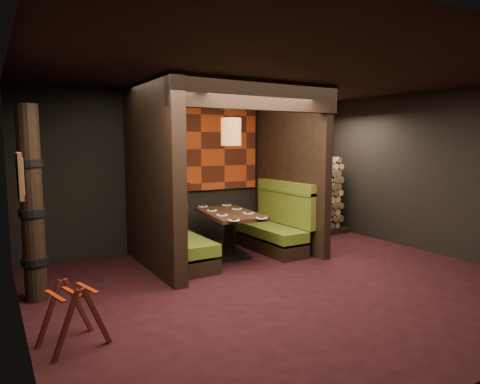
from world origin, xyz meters
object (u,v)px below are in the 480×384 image
at_px(booth_bench_left, 177,240).
at_px(booth_bench_right, 274,228).
at_px(firewood_stack, 308,196).
at_px(luggage_rack, 72,313).
at_px(totem_column, 32,206).
at_px(dining_table, 230,226).
at_px(pendant_lamp, 231,132).

bearing_deg(booth_bench_left, booth_bench_right, 0.00).
xyz_separation_m(booth_bench_left, firewood_stack, (3.25, 0.70, 0.42)).
distance_m(luggage_rack, totem_column, 1.73).
bearing_deg(dining_table, booth_bench_left, 178.38).
bearing_deg(pendant_lamp, firewood_stack, 18.71).
distance_m(booth_bench_right, dining_table, 0.95).
height_order(pendant_lamp, totem_column, pendant_lamp).
height_order(booth_bench_right, dining_table, booth_bench_right).
xyz_separation_m(dining_table, firewood_stack, (2.29, 0.73, 0.28)).
bearing_deg(totem_column, luggage_rack, -83.04).
bearing_deg(dining_table, firewood_stack, 17.58).
relative_size(booth_bench_left, booth_bench_right, 1.00).
xyz_separation_m(booth_bench_left, booth_bench_right, (1.89, 0.00, 0.00)).
distance_m(totem_column, firewood_stack, 5.49).
distance_m(booth_bench_left, firewood_stack, 3.35).
bearing_deg(dining_table, pendant_lamp, -90.00).
xyz_separation_m(booth_bench_left, pendant_lamp, (0.95, -0.08, 1.72)).
bearing_deg(firewood_stack, booth_bench_right, -152.65).
bearing_deg(luggage_rack, booth_bench_left, 46.98).
xyz_separation_m(booth_bench_right, firewood_stack, (1.35, 0.70, 0.42)).
height_order(booth_bench_right, firewood_stack, firewood_stack).
bearing_deg(booth_bench_left, pendant_lamp, -4.61).
xyz_separation_m(booth_bench_left, dining_table, (0.95, -0.03, 0.14)).
relative_size(booth_bench_left, firewood_stack, 0.92).
relative_size(booth_bench_right, totem_column, 0.67).
xyz_separation_m(dining_table, totem_column, (-3.04, -0.52, 0.64)).
height_order(dining_table, pendant_lamp, pendant_lamp).
distance_m(booth_bench_left, luggage_rack, 2.79).
height_order(booth_bench_left, totem_column, totem_column).
bearing_deg(luggage_rack, firewood_stack, 28.02).
bearing_deg(luggage_rack, dining_table, 35.18).
distance_m(booth_bench_left, dining_table, 0.96).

